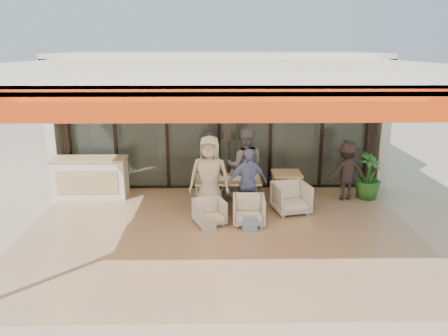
{
  "coord_description": "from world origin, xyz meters",
  "views": [
    {
      "loc": [
        -0.05,
        -8.22,
        3.68
      ],
      "look_at": [
        0.1,
        0.9,
        1.15
      ],
      "focal_mm": 35.0,
      "sensor_mm": 36.0,
      "label": 1
    }
  ],
  "objects_px": {
    "chair_near_left": "(209,211)",
    "diner_cream": "(210,177)",
    "chair_far_left": "(211,184)",
    "side_chair": "(291,197)",
    "chair_far_right": "(243,182)",
    "diner_grey": "(245,166)",
    "dining_table": "(228,181)",
    "host_counter": "(90,177)",
    "potted_palm": "(368,176)",
    "diner_navy": "(210,168)",
    "standing_woman": "(346,172)",
    "chair_near_right": "(249,209)",
    "diner_periwinkle": "(247,183)",
    "side_table": "(286,177)"
  },
  "relations": [
    {
      "from": "chair_far_right",
      "to": "potted_palm",
      "type": "relative_size",
      "value": 0.59
    },
    {
      "from": "host_counter",
      "to": "diner_grey",
      "type": "height_order",
      "value": "diner_grey"
    },
    {
      "from": "diner_cream",
      "to": "side_table",
      "type": "height_order",
      "value": "diner_cream"
    },
    {
      "from": "diner_navy",
      "to": "chair_near_right",
      "type": "bearing_deg",
      "value": 116.34
    },
    {
      "from": "chair_far_right",
      "to": "diner_cream",
      "type": "distance_m",
      "value": 1.73
    },
    {
      "from": "side_chair",
      "to": "diner_navy",
      "type": "bearing_deg",
      "value": 145.47
    },
    {
      "from": "dining_table",
      "to": "chair_near_left",
      "type": "xyz_separation_m",
      "value": [
        -0.41,
        -0.96,
        -0.38
      ]
    },
    {
      "from": "chair_far_right",
      "to": "diner_navy",
      "type": "distance_m",
      "value": 1.11
    },
    {
      "from": "dining_table",
      "to": "chair_far_right",
      "type": "bearing_deg",
      "value": 65.58
    },
    {
      "from": "side_table",
      "to": "standing_woman",
      "type": "distance_m",
      "value": 1.49
    },
    {
      "from": "chair_far_left",
      "to": "side_table",
      "type": "distance_m",
      "value": 1.95
    },
    {
      "from": "host_counter",
      "to": "chair_far_left",
      "type": "height_order",
      "value": "host_counter"
    },
    {
      "from": "chair_far_left",
      "to": "side_chair",
      "type": "relative_size",
      "value": 0.78
    },
    {
      "from": "chair_far_right",
      "to": "diner_navy",
      "type": "xyz_separation_m",
      "value": [
        -0.84,
        -0.5,
        0.53
      ]
    },
    {
      "from": "chair_near_left",
      "to": "diner_cream",
      "type": "bearing_deg",
      "value": 68.95
    },
    {
      "from": "chair_far_left",
      "to": "side_chair",
      "type": "height_order",
      "value": "side_chair"
    },
    {
      "from": "chair_far_left",
      "to": "diner_navy",
      "type": "xyz_separation_m",
      "value": [
        0.0,
        -0.5,
        0.57
      ]
    },
    {
      "from": "host_counter",
      "to": "potted_palm",
      "type": "relative_size",
      "value": 1.57
    },
    {
      "from": "diner_navy",
      "to": "potted_palm",
      "type": "xyz_separation_m",
      "value": [
        3.92,
        0.18,
        -0.28
      ]
    },
    {
      "from": "side_table",
      "to": "standing_woman",
      "type": "height_order",
      "value": "standing_woman"
    },
    {
      "from": "chair_near_left",
      "to": "diner_grey",
      "type": "distance_m",
      "value": 1.74
    },
    {
      "from": "diner_grey",
      "to": "diner_cream",
      "type": "height_order",
      "value": "diner_grey"
    },
    {
      "from": "side_table",
      "to": "side_chair",
      "type": "xyz_separation_m",
      "value": [
        0.0,
        -0.75,
        -0.25
      ]
    },
    {
      "from": "side_table",
      "to": "diner_periwinkle",
      "type": "bearing_deg",
      "value": -137.96
    },
    {
      "from": "host_counter",
      "to": "chair_far_left",
      "type": "relative_size",
      "value": 3.04
    },
    {
      "from": "chair_near_right",
      "to": "standing_woman",
      "type": "height_order",
      "value": "standing_woman"
    },
    {
      "from": "chair_near_left",
      "to": "side_chair",
      "type": "relative_size",
      "value": 0.8
    },
    {
      "from": "side_table",
      "to": "diner_cream",
      "type": "bearing_deg",
      "value": -153.74
    },
    {
      "from": "chair_far_left",
      "to": "diner_periwinkle",
      "type": "height_order",
      "value": "diner_periwinkle"
    },
    {
      "from": "chair_far_right",
      "to": "side_chair",
      "type": "height_order",
      "value": "side_chair"
    },
    {
      "from": "dining_table",
      "to": "chair_near_right",
      "type": "relative_size",
      "value": 2.16
    },
    {
      "from": "chair_near_right",
      "to": "diner_grey",
      "type": "xyz_separation_m",
      "value": [
        0.0,
        1.4,
        0.57
      ]
    },
    {
      "from": "side_table",
      "to": "chair_near_left",
      "type": "bearing_deg",
      "value": -142.66
    },
    {
      "from": "host_counter",
      "to": "side_table",
      "type": "bearing_deg",
      "value": -4.34
    },
    {
      "from": "standing_woman",
      "to": "potted_palm",
      "type": "height_order",
      "value": "standing_woman"
    },
    {
      "from": "diner_periwinkle",
      "to": "potted_palm",
      "type": "distance_m",
      "value": 3.27
    },
    {
      "from": "diner_periwinkle",
      "to": "potted_palm",
      "type": "xyz_separation_m",
      "value": [
        3.08,
        1.08,
        -0.19
      ]
    },
    {
      "from": "side_table",
      "to": "side_chair",
      "type": "distance_m",
      "value": 0.79
    },
    {
      "from": "chair_near_left",
      "to": "potted_palm",
      "type": "xyz_separation_m",
      "value": [
        3.92,
        1.58,
        0.28
      ]
    },
    {
      "from": "side_chair",
      "to": "potted_palm",
      "type": "xyz_separation_m",
      "value": [
        2.07,
        0.92,
        0.2
      ]
    },
    {
      "from": "diner_periwinkle",
      "to": "side_chair",
      "type": "bearing_deg",
      "value": -7.95
    },
    {
      "from": "chair_near_right",
      "to": "potted_palm",
      "type": "relative_size",
      "value": 0.59
    },
    {
      "from": "dining_table",
      "to": "chair_far_left",
      "type": "distance_m",
      "value": 1.1
    },
    {
      "from": "diner_periwinkle",
      "to": "standing_woman",
      "type": "height_order",
      "value": "diner_periwinkle"
    },
    {
      "from": "diner_navy",
      "to": "side_chair",
      "type": "bearing_deg",
      "value": 153.76
    },
    {
      "from": "diner_navy",
      "to": "standing_woman",
      "type": "relative_size",
      "value": 1.19
    },
    {
      "from": "chair_near_right",
      "to": "side_chair",
      "type": "relative_size",
      "value": 0.89
    },
    {
      "from": "diner_grey",
      "to": "chair_far_left",
      "type": "bearing_deg",
      "value": -26.63
    },
    {
      "from": "chair_near_left",
      "to": "diner_grey",
      "type": "xyz_separation_m",
      "value": [
        0.84,
        1.4,
        0.61
      ]
    },
    {
      "from": "diner_navy",
      "to": "standing_woman",
      "type": "xyz_separation_m",
      "value": [
        3.34,
        0.1,
        -0.14
      ]
    }
  ]
}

